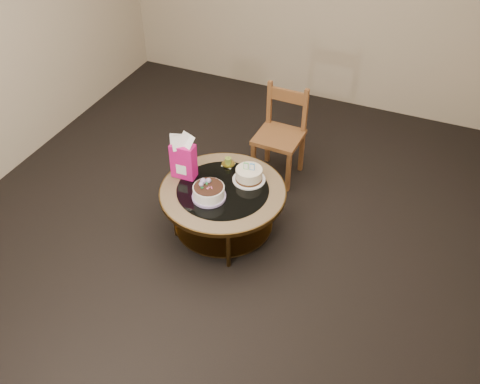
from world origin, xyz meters
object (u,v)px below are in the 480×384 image
at_px(gift_bag, 183,157).
at_px(cream_cake, 249,175).
at_px(decorated_cake, 209,193).
at_px(coffee_table, 223,197).
at_px(dining_chair, 280,134).

bearing_deg(gift_bag, cream_cake, 14.49).
bearing_deg(cream_cake, gift_bag, -173.29).
bearing_deg(decorated_cake, gift_bag, 150.38).
relative_size(decorated_cake, gift_bag, 0.69).
relative_size(coffee_table, gift_bag, 2.61).
bearing_deg(coffee_table, cream_cake, 52.48).
relative_size(cream_cake, gift_bag, 0.69).
height_order(cream_cake, gift_bag, gift_bag).
bearing_deg(dining_chair, decorated_cake, -99.04).
xyz_separation_m(decorated_cake, gift_bag, (-0.30, 0.17, 0.14)).
xyz_separation_m(coffee_table, dining_chair, (0.15, 0.94, 0.07)).
height_order(decorated_cake, gift_bag, gift_bag).
relative_size(decorated_cake, dining_chair, 0.30).
xyz_separation_m(coffee_table, gift_bag, (-0.36, 0.04, 0.27)).
height_order(coffee_table, gift_bag, gift_bag).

